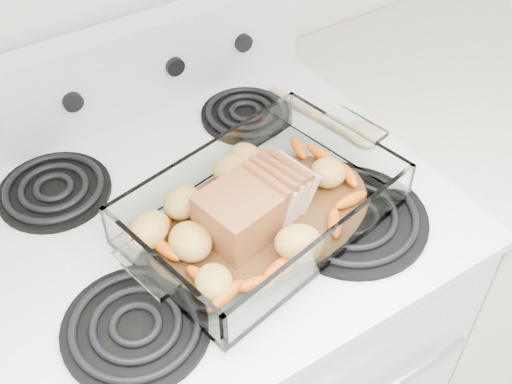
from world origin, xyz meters
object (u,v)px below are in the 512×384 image
baking_dish (263,212)px  pork_roast (248,207)px  electric_range (213,351)px  counter_right (437,231)px

baking_dish → pork_roast: size_ratio=2.15×
electric_range → baking_dish: electric_range is taller
electric_range → pork_roast: (0.04, -0.09, 0.51)m
counter_right → baking_dish: size_ratio=2.27×
electric_range → pork_roast: size_ratio=5.84×
electric_range → counter_right: bearing=-0.1°
counter_right → baking_dish: bearing=-171.4°
electric_range → counter_right: electric_range is taller
baking_dish → pork_roast: bearing=168.5°
electric_range → baking_dish: size_ratio=2.72×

